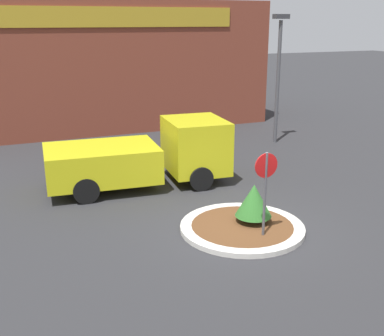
{
  "coord_description": "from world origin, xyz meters",
  "views": [
    {
      "loc": [
        -5.84,
        -10.36,
        5.39
      ],
      "look_at": [
        -0.65,
        1.91,
        1.27
      ],
      "focal_mm": 45.0,
      "sensor_mm": 36.0,
      "label": 1
    }
  ],
  "objects": [
    {
      "name": "ground_plane",
      "position": [
        0.0,
        0.0,
        0.0
      ],
      "size": [
        120.0,
        120.0,
        0.0
      ],
      "primitive_type": "plane",
      "color": "#2D2D30"
    },
    {
      "name": "traffic_island",
      "position": [
        0.0,
        0.0,
        0.07
      ],
      "size": [
        3.32,
        3.32,
        0.14
      ],
      "color": "beige",
      "rests_on": "ground_plane"
    },
    {
      "name": "stop_sign",
      "position": [
        0.2,
        -0.74,
        1.58
      ],
      "size": [
        0.62,
        0.07,
        2.31
      ],
      "color": "#4C4C51",
      "rests_on": "ground_plane"
    },
    {
      "name": "island_shrub",
      "position": [
        0.39,
        0.11,
        0.75
      ],
      "size": [
        0.99,
        0.99,
        1.06
      ],
      "color": "brown",
      "rests_on": "traffic_island"
    },
    {
      "name": "utility_truck",
      "position": [
        -1.24,
        4.53,
        1.04
      ],
      "size": [
        6.16,
        2.86,
        2.15
      ],
      "rotation": [
        0.0,
        0.0,
        -0.08
      ],
      "color": "gold",
      "rests_on": "ground_plane"
    },
    {
      "name": "storefront_building",
      "position": [
        0.19,
        15.13,
        3.16
      ],
      "size": [
        15.74,
        6.07,
        6.32
      ],
      "color": "brown",
      "rests_on": "ground_plane"
    },
    {
      "name": "light_pole",
      "position": [
        6.03,
        7.92,
        3.35
      ],
      "size": [
        0.7,
        0.3,
        5.62
      ],
      "color": "#4C4C51",
      "rests_on": "ground_plane"
    }
  ]
}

